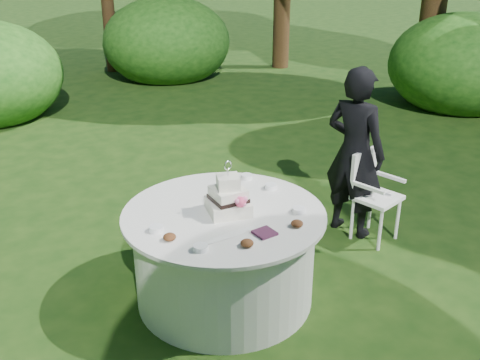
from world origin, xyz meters
name	(u,v)px	position (x,y,z in m)	size (l,w,h in m)	color
ground	(225,296)	(0.00, 0.00, 0.00)	(80.00, 80.00, 0.00)	#15330D
napkins	(265,233)	(0.05, -0.45, 0.78)	(0.14, 0.14, 0.02)	#481F39
feather_plume	(227,236)	(-0.19, -0.33, 0.78)	(0.48, 0.07, 0.01)	white
guest	(355,153)	(1.63, 0.23, 0.82)	(0.60, 0.39, 1.65)	black
table	(224,255)	(0.00, 0.00, 0.39)	(1.56, 1.56, 0.77)	silver
cake	(229,199)	(0.03, -0.02, 0.88)	(0.38, 0.38, 0.42)	silver
chair	(372,188)	(1.69, 0.03, 0.51)	(0.45, 0.44, 0.87)	white
votives	(237,208)	(0.11, -0.03, 0.79)	(1.21, 0.89, 0.04)	white
petal_cups	(237,218)	(0.00, -0.18, 0.79)	(1.00, 1.04, 0.05)	#562D16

